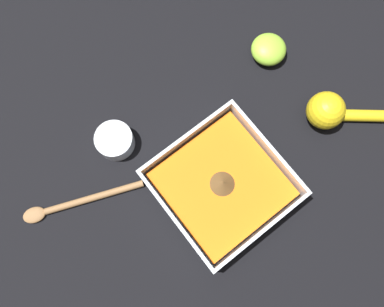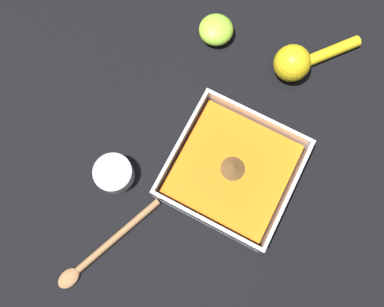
{
  "view_description": "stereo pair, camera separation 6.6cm",
  "coord_description": "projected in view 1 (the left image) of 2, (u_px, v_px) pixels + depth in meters",
  "views": [
    {
      "loc": [
        0.09,
        0.08,
        0.67
      ],
      "look_at": [
        -0.0,
        -0.04,
        0.03
      ],
      "focal_mm": 35.0,
      "sensor_mm": 36.0,
      "label": 1
    },
    {
      "loc": [
        0.14,
        0.03,
        0.67
      ],
      "look_at": [
        -0.0,
        -0.04,
        0.03
      ],
      "focal_mm": 35.0,
      "sensor_mm": 36.0,
      "label": 2
    }
  ],
  "objects": [
    {
      "name": "lemon_half",
      "position": [
        269.0,
        49.0,
        0.72
      ],
      "size": [
        0.07,
        0.07,
        0.04
      ],
      "color": "#93CC38",
      "rests_on": "ground_plane"
    },
    {
      "name": "square_dish",
      "position": [
        221.0,
        186.0,
        0.65
      ],
      "size": [
        0.21,
        0.21,
        0.06
      ],
      "color": "silver",
      "rests_on": "ground_plane"
    },
    {
      "name": "wooden_spoon",
      "position": [
        76.0,
        203.0,
        0.66
      ],
      "size": [
        0.21,
        0.1,
        0.01
      ],
      "rotation": [
        0.0,
        0.0,
        5.91
      ],
      "color": "olive",
      "rests_on": "ground_plane"
    },
    {
      "name": "spice_bowl",
      "position": [
        115.0,
        141.0,
        0.68
      ],
      "size": [
        0.07,
        0.07,
        0.04
      ],
      "color": "silver",
      "rests_on": "ground_plane"
    },
    {
      "name": "ground_plane",
      "position": [
        206.0,
        176.0,
        0.68
      ],
      "size": [
        4.0,
        4.0,
        0.0
      ],
      "primitive_type": "plane",
      "color": "black"
    },
    {
      "name": "lemon_squeezer",
      "position": [
        333.0,
        111.0,
        0.68
      ],
      "size": [
        0.16,
        0.14,
        0.07
      ],
      "rotation": [
        0.0,
        0.0,
        5.6
      ],
      "color": "yellow",
      "rests_on": "ground_plane"
    }
  ]
}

